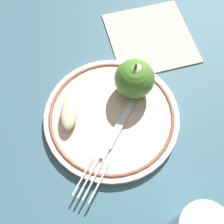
# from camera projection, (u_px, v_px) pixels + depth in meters

# --- Properties ---
(ground_plane) EXTENTS (2.00, 2.00, 0.00)m
(ground_plane) POSITION_uv_depth(u_px,v_px,m) (102.00, 119.00, 0.52)
(ground_plane) COLOR #38606F
(plate) EXTENTS (0.22, 0.22, 0.02)m
(plate) POSITION_uv_depth(u_px,v_px,m) (112.00, 119.00, 0.51)
(plate) COLOR beige
(plate) RESTS_ON ground_plane
(apple_red_whole) EXTENTS (0.07, 0.07, 0.07)m
(apple_red_whole) POSITION_uv_depth(u_px,v_px,m) (135.00, 79.00, 0.50)
(apple_red_whole) COLOR #538C32
(apple_red_whole) RESTS_ON plate
(apple_slice_front) EXTENTS (0.03, 0.06, 0.02)m
(apple_slice_front) POSITION_uv_depth(u_px,v_px,m) (70.00, 112.00, 0.50)
(apple_slice_front) COLOR beige
(apple_slice_front) RESTS_ON plate
(fork) EXTENTS (0.10, 0.18, 0.00)m
(fork) POSITION_uv_depth(u_px,v_px,m) (112.00, 140.00, 0.49)
(fork) COLOR silver
(fork) RESTS_ON plate
(napkin_folded) EXTENTS (0.19, 0.19, 0.01)m
(napkin_folded) POSITION_uv_depth(u_px,v_px,m) (151.00, 37.00, 0.59)
(napkin_folded) COLOR beige
(napkin_folded) RESTS_ON ground_plane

